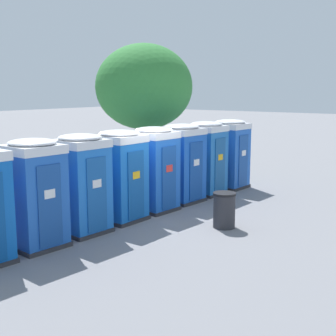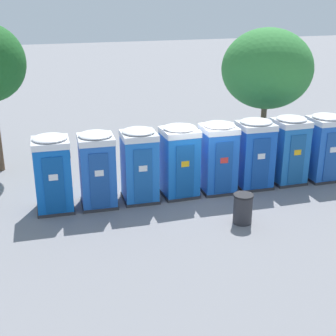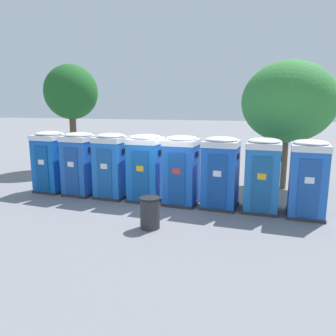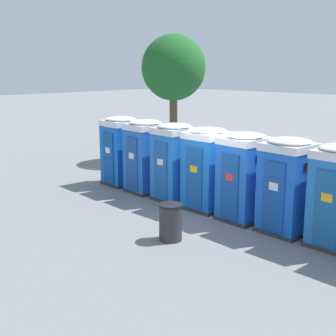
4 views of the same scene
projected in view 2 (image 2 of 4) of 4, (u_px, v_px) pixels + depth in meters
The scene contains 11 objects.
ground_plane at pixel (199, 193), 16.67m from camera, with size 120.00×120.00×0.00m, color slate.
portapotty_0 at pixel (53, 173), 14.97m from camera, with size 1.27×1.28×2.54m.
portapotty_1 at pixel (97, 169), 15.32m from camera, with size 1.27×1.30×2.54m.
portapotty_2 at pixel (139, 165), 15.72m from camera, with size 1.25×1.28×2.54m.
portapotty_3 at pixel (179, 160), 16.13m from camera, with size 1.23×1.22×2.54m.
portapotty_4 at pixel (218, 157), 16.48m from camera, with size 1.26×1.28×2.54m.
portapotty_5 at pixel (254, 153), 16.89m from camera, with size 1.32×1.29×2.54m.
portapotty_6 at pixel (289, 149), 17.29m from camera, with size 1.21×1.25×2.54m.
portapotty_7 at pixel (324, 147), 17.58m from camera, with size 1.23×1.26×2.54m.
street_tree_0 at pixel (267, 69), 19.84m from camera, with size 3.87×3.87×5.42m.
trash_can at pixel (243, 209), 14.34m from camera, with size 0.62×0.62×0.95m.
Camera 2 is at (-6.11, -14.12, 6.57)m, focal length 50.00 mm.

